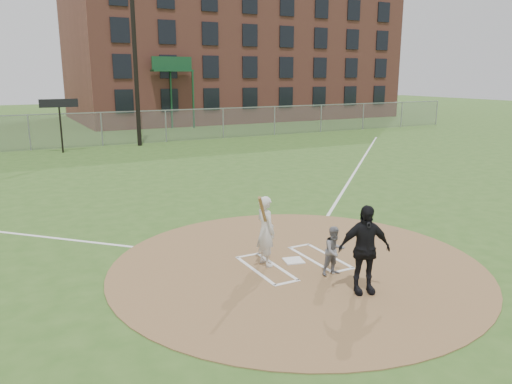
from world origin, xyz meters
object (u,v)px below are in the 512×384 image
catcher (334,251)px  umpire (364,249)px  home_plate (294,261)px  batter_at_plate (266,231)px

catcher → umpire: 1.04m
home_plate → batter_at_plate: 1.05m
home_plate → catcher: (0.35, -1.06, 0.52)m
home_plate → catcher: catcher is taller
catcher → batter_at_plate: size_ratio=0.60×
catcher → umpire: umpire is taller
home_plate → umpire: bearing=-80.8°
home_plate → umpire: size_ratio=0.24×
home_plate → umpire: umpire is taller
home_plate → catcher: 1.23m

